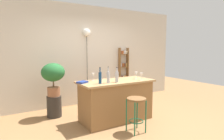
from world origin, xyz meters
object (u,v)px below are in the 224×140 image
at_px(potted_plant, 53,75).
at_px(cookbook, 82,82).
at_px(wine_glass_right, 93,75).
at_px(wine_glass_center, 136,74).
at_px(pendant_globe_light, 87,33).
at_px(spice_shelf, 124,72).
at_px(bar_stool, 136,107).
at_px(bottle_wine_red, 117,77).
at_px(wine_glass_left, 142,75).
at_px(bottle_soda_blue, 100,77).
at_px(plant_stool, 54,106).
at_px(bottle_spirits_clear, 108,77).

xyz_separation_m(potted_plant, cookbook, (0.37, -0.82, -0.08)).
relative_size(wine_glass_right, cookbook, 0.78).
relative_size(wine_glass_center, pendant_globe_light, 0.08).
relative_size(spice_shelf, wine_glass_center, 9.80).
bearing_deg(bar_stool, wine_glass_center, 52.01).
bearing_deg(pendant_globe_light, wine_glass_center, -71.26).
height_order(spice_shelf, bottle_wine_red, spice_shelf).
bearing_deg(wine_glass_left, bottle_soda_blue, 174.16).
bearing_deg(bottle_soda_blue, potted_plant, 121.02).
bearing_deg(bottle_wine_red, potted_plant, 132.42).
bearing_deg(wine_glass_left, bottle_wine_red, 174.24).
bearing_deg(wine_glass_center, wine_glass_right, 162.36).
relative_size(plant_stool, bottle_spirits_clear, 1.47).
xyz_separation_m(potted_plant, pendant_globe_light, (1.12, 0.62, 1.02)).
bearing_deg(bottle_wine_red, cookbook, 155.49).
bearing_deg(cookbook, plant_stool, 87.72).
xyz_separation_m(spice_shelf, wine_glass_right, (-1.67, -1.24, 0.17)).
height_order(bar_stool, bottle_soda_blue, bottle_soda_blue).
bearing_deg(pendant_globe_light, spice_shelf, -1.17).
height_order(bottle_wine_red, bottle_spirits_clear, bottle_spirits_clear).
relative_size(spice_shelf, potted_plant, 2.09).
height_order(bottle_spirits_clear, wine_glass_center, bottle_spirits_clear).
xyz_separation_m(potted_plant, bottle_wine_red, (1.02, -1.11, 0.02)).
relative_size(bar_stool, potted_plant, 0.86).
bearing_deg(wine_glass_center, spice_shelf, 65.26).
distance_m(wine_glass_left, wine_glass_center, 0.22).
bearing_deg(potted_plant, wine_glass_right, -42.96).
bearing_deg(plant_stool, bottle_soda_blue, -58.98).
height_order(wine_glass_left, cookbook, wine_glass_left).
distance_m(potted_plant, bottle_soda_blue, 1.25).
xyz_separation_m(bar_stool, bottle_soda_blue, (-0.47, 0.57, 0.52)).
bearing_deg(wine_glass_right, bar_stool, -67.23).
bearing_deg(bottle_soda_blue, wine_glass_right, 83.30).
relative_size(bottle_wine_red, pendant_globe_light, 0.15).
distance_m(plant_stool, bottle_soda_blue, 1.47).
distance_m(wine_glass_left, cookbook, 1.30).
height_order(bar_stool, spice_shelf, spice_shelf).
bearing_deg(bottle_spirits_clear, pendant_globe_light, 80.36).
bearing_deg(wine_glass_left, wine_glass_right, 150.41).
distance_m(spice_shelf, wine_glass_right, 2.08).
height_order(bottle_soda_blue, wine_glass_left, bottle_soda_blue).
height_order(spice_shelf, wine_glass_right, spice_shelf).
relative_size(bottle_wine_red, wine_glass_center, 1.91).
distance_m(wine_glass_center, cookbook, 1.29).
bearing_deg(spice_shelf, plant_stool, -165.93).
relative_size(spice_shelf, wine_glass_left, 9.80).
xyz_separation_m(bar_stool, plant_stool, (-1.11, 1.64, -0.25)).
distance_m(bar_stool, wine_glass_left, 0.86).
height_order(bar_stool, bottle_wine_red, bottle_wine_red).
bearing_deg(bar_stool, cookbook, 132.00).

